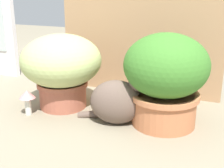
# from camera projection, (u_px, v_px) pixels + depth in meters

# --- Properties ---
(ground_plane) EXTENTS (6.00, 6.00, 0.00)m
(ground_plane) POSITION_uv_depth(u_px,v_px,m) (95.00, 118.00, 1.58)
(ground_plane) COLOR gray
(cardboard_backdrop) EXTENTS (1.00, 0.03, 0.86)m
(cardboard_backdrop) POSITION_uv_depth(u_px,v_px,m) (140.00, 24.00, 1.83)
(cardboard_backdrop) COLOR tan
(cardboard_backdrop) RESTS_ON ground
(grass_planter) EXTENTS (0.44, 0.44, 0.41)m
(grass_planter) POSITION_uv_depth(u_px,v_px,m) (61.00, 66.00, 1.66)
(grass_planter) COLOR #AC5D47
(grass_planter) RESTS_ON ground
(leafy_planter) EXTENTS (0.40, 0.40, 0.45)m
(leafy_planter) POSITION_uv_depth(u_px,v_px,m) (166.00, 77.00, 1.44)
(leafy_planter) COLOR #C07047
(leafy_planter) RESTS_ON ground
(cat) EXTENTS (0.39, 0.23, 0.32)m
(cat) POSITION_uv_depth(u_px,v_px,m) (120.00, 100.00, 1.49)
(cat) COLOR brown
(cat) RESTS_ON ground
(mushroom_ornament_pink) EXTENTS (0.09, 0.09, 0.14)m
(mushroom_ornament_pink) POSITION_uv_depth(u_px,v_px,m) (27.00, 97.00, 1.59)
(mushroom_ornament_pink) COLOR silver
(mushroom_ornament_pink) RESTS_ON ground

